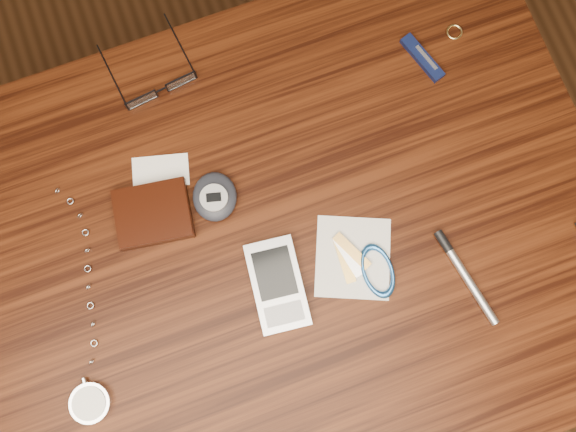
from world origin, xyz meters
name	(u,v)px	position (x,y,z in m)	size (l,w,h in m)	color
ground	(267,294)	(0.00, 0.00, 0.00)	(3.80, 3.80, 0.00)	#472814
desk	(253,265)	(0.00, 0.00, 0.65)	(1.00, 0.70, 0.75)	#381708
wallet_and_card	(153,213)	(-0.10, 0.10, 0.76)	(0.13, 0.14, 0.02)	black
eyeglasses	(160,87)	(-0.04, 0.27, 0.76)	(0.12, 0.12, 0.02)	black
gold_ring	(454,32)	(0.38, 0.20, 0.75)	(0.02, 0.02, 0.00)	#E2C070
pocket_watch	(90,396)	(-0.25, -0.10, 0.76)	(0.09, 0.31, 0.02)	silver
pda_phone	(277,285)	(0.02, -0.05, 0.76)	(0.08, 0.13, 0.02)	#A9AAAE
pedometer	(215,197)	(-0.02, 0.09, 0.76)	(0.07, 0.08, 0.03)	#1F2129
notepad_keys	(366,265)	(0.14, -0.06, 0.75)	(0.13, 0.14, 0.01)	white
pocket_knife	(422,58)	(0.33, 0.18, 0.75)	(0.04, 0.08, 0.01)	#0C0F3A
silver_pen	(461,270)	(0.26, -0.11, 0.76)	(0.04, 0.14, 0.01)	#ABAAAE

